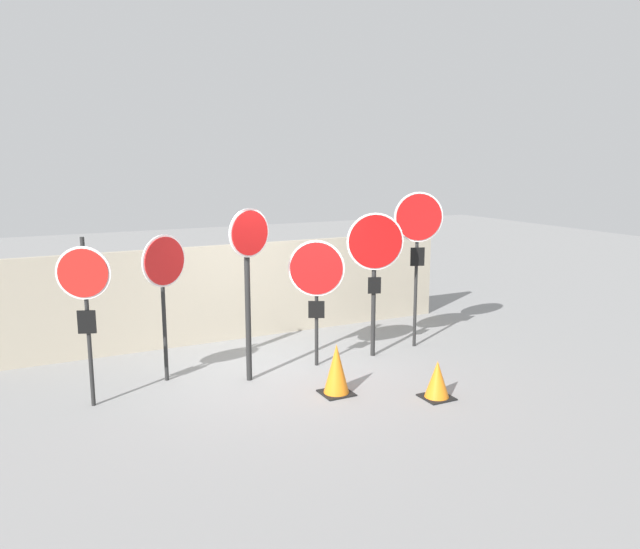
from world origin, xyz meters
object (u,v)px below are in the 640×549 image
object	(u,v)px
stop_sign_0	(84,288)
traffic_cone_1	(336,369)
stop_sign_1	(164,273)
stop_sign_3	(316,276)
stop_sign_2	(249,262)
stop_sign_4	(375,255)
stop_sign_5	(418,230)
traffic_cone_0	(437,380)

from	to	relation	value
stop_sign_0	traffic_cone_1	size ratio (longest dim) A/B	3.14
stop_sign_1	stop_sign_3	xyz separation A→B (m)	(2.23, -0.38, -0.17)
stop_sign_2	stop_sign_4	size ratio (longest dim) A/B	1.07
stop_sign_5	traffic_cone_0	xyz separation A→B (m)	(-1.10, -2.07, -1.77)
traffic_cone_0	traffic_cone_1	xyz separation A→B (m)	(-1.15, 0.75, 0.09)
stop_sign_5	stop_sign_4	bearing A→B (deg)	-152.55
stop_sign_2	traffic_cone_0	bearing A→B (deg)	-59.50
stop_sign_3	stop_sign_5	size ratio (longest dim) A/B	0.75
stop_sign_5	stop_sign_0	bearing A→B (deg)	-157.72
stop_sign_3	stop_sign_5	distance (m)	2.07
stop_sign_3	traffic_cone_1	size ratio (longest dim) A/B	2.80
stop_sign_2	stop_sign_3	distance (m)	1.20
stop_sign_1	stop_sign_4	xyz separation A→B (m)	(3.28, -0.36, 0.08)
stop_sign_0	stop_sign_4	bearing A→B (deg)	23.14
stop_sign_4	traffic_cone_0	bearing A→B (deg)	-74.52
stop_sign_1	stop_sign_2	world-z (taller)	stop_sign_2
stop_sign_1	stop_sign_5	bearing A→B (deg)	-29.22
stop_sign_3	stop_sign_4	world-z (taller)	stop_sign_4
traffic_cone_1	traffic_cone_0	bearing A→B (deg)	-33.12
stop_sign_1	traffic_cone_1	world-z (taller)	stop_sign_1
stop_sign_1	stop_sign_3	world-z (taller)	stop_sign_1
stop_sign_4	traffic_cone_1	world-z (taller)	stop_sign_4
traffic_cone_1	stop_sign_5	bearing A→B (deg)	30.48
stop_sign_0	stop_sign_2	distance (m)	2.22
stop_sign_2	stop_sign_5	distance (m)	3.15
stop_sign_1	stop_sign_0	bearing A→B (deg)	178.66
stop_sign_0	stop_sign_5	size ratio (longest dim) A/B	0.84
stop_sign_4	traffic_cone_1	xyz separation A→B (m)	(-1.32, -1.19, -1.35)
stop_sign_0	stop_sign_1	world-z (taller)	stop_sign_0
stop_sign_0	stop_sign_3	world-z (taller)	stop_sign_0
stop_sign_0	traffic_cone_0	size ratio (longest dim) A/B	4.28
traffic_cone_0	traffic_cone_1	distance (m)	1.38
stop_sign_2	stop_sign_4	distance (m)	2.21
stop_sign_4	stop_sign_1	bearing A→B (deg)	-165.75
stop_sign_3	traffic_cone_0	bearing A→B (deg)	-37.21
stop_sign_2	stop_sign_0	bearing A→B (deg)	161.47
stop_sign_3	stop_sign_4	distance (m)	1.09
stop_sign_5	stop_sign_3	bearing A→B (deg)	-156.42
stop_sign_1	traffic_cone_0	distance (m)	4.10
stop_sign_3	stop_sign_5	bearing A→B (deg)	32.56
stop_sign_2	stop_sign_4	bearing A→B (deg)	-14.02
traffic_cone_0	stop_sign_1	bearing A→B (deg)	143.52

